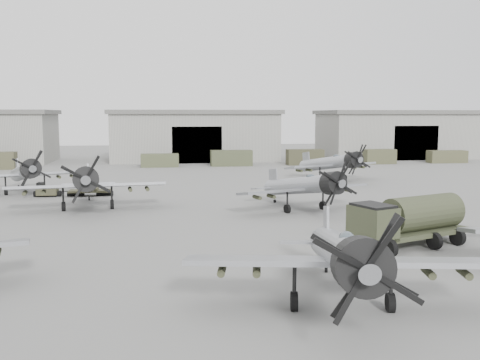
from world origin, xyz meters
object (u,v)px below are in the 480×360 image
object	(u,v)px
aircraft_far_0	(25,172)
tug_trailer	(64,191)
aircraft_far_1	(333,163)
fuel_tanker	(409,218)
aircraft_mid_1	(87,182)
aircraft_near_1	(344,255)
aircraft_mid_2	(307,186)

from	to	relation	value
aircraft_far_0	tug_trailer	size ratio (longest dim) A/B	1.69
aircraft_far_1	fuel_tanker	distance (m)	31.56
aircraft_mid_1	aircraft_far_1	world-z (taller)	aircraft_mid_1
aircraft_far_1	fuel_tanker	size ratio (longest dim) A/B	1.47
fuel_tanker	tug_trailer	xyz separation A→B (m)	(-24.04, 23.88, -1.20)
aircraft_near_1	fuel_tanker	xyz separation A→B (m)	(7.60, 9.79, -0.61)
aircraft_near_1	aircraft_far_1	world-z (taller)	aircraft_near_1
aircraft_far_1	aircraft_mid_2	bearing A→B (deg)	-134.45
aircraft_mid_1	tug_trailer	bearing A→B (deg)	105.72
fuel_tanker	aircraft_near_1	bearing A→B (deg)	-148.27
fuel_tanker	tug_trailer	size ratio (longest dim) A/B	1.16
aircraft_mid_1	aircraft_far_0	distance (m)	12.80
aircraft_far_1	fuel_tanker	xyz separation A→B (m)	(-5.67, -31.04, -0.48)
aircraft_far_0	aircraft_far_1	distance (m)	34.13
aircraft_mid_2	tug_trailer	xyz separation A→B (m)	(-21.16, 11.55, -1.60)
aircraft_near_1	aircraft_far_1	size ratio (longest dim) A/B	1.07
fuel_tanker	tug_trailer	world-z (taller)	fuel_tanker
aircraft_far_1	tug_trailer	world-z (taller)	aircraft_far_1
fuel_tanker	tug_trailer	bearing A→B (deg)	114.76
aircraft_near_1	aircraft_far_0	distance (m)	41.33
aircraft_mid_2	aircraft_mid_1	bearing A→B (deg)	150.61
aircraft_far_0	fuel_tanker	xyz separation A→B (m)	(28.09, -26.11, -0.49)
tug_trailer	aircraft_far_0	bearing A→B (deg)	153.83
aircraft_near_1	aircraft_mid_2	size ratio (longest dim) A/B	1.11
aircraft_mid_2	aircraft_far_1	xyz separation A→B (m)	(8.56, 18.72, 0.08)
aircraft_mid_2	aircraft_far_0	world-z (taller)	aircraft_far_0
aircraft_far_0	aircraft_far_1	world-z (taller)	aircraft_far_0
aircraft_mid_1	tug_trailer	xyz separation A→B (m)	(-3.32, 8.24, -1.82)
aircraft_near_1	aircraft_far_0	size ratio (longest dim) A/B	1.07
fuel_tanker	aircraft_mid_2	bearing A→B (deg)	82.72
aircraft_mid_1	fuel_tanker	distance (m)	25.97
aircraft_near_1	aircraft_far_1	bearing A→B (deg)	82.94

